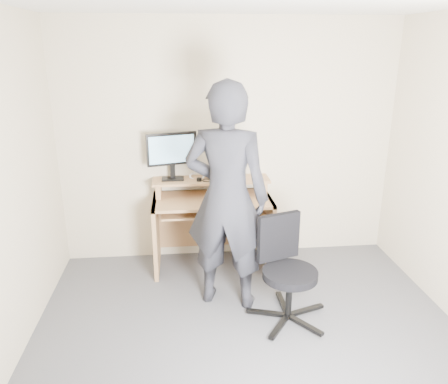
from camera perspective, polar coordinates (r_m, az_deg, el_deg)
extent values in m
plane|color=#58585D|center=(3.53, 3.99, -20.43)|extent=(3.50, 3.50, 0.00)
cube|color=#C3B59B|center=(4.57, 0.64, 6.42)|extent=(3.50, 0.02, 2.50)
cube|color=tan|center=(4.54, -8.84, -5.54)|extent=(0.04, 0.60, 0.75)
cube|color=tan|center=(4.62, 5.73, -4.98)|extent=(0.04, 0.60, 0.75)
cube|color=tan|center=(4.41, -1.53, -1.02)|extent=(1.20, 0.60, 0.03)
cube|color=tan|center=(4.37, -1.43, -2.55)|extent=(1.02, 0.38, 0.02)
cube|color=tan|center=(4.52, -8.53, 0.46)|extent=(0.05, 0.28, 0.15)
cube|color=tan|center=(4.59, 5.05, 0.90)|extent=(0.05, 0.28, 0.15)
cube|color=tan|center=(4.50, -1.69, 1.57)|extent=(1.20, 0.30, 0.02)
cube|color=tan|center=(4.79, -1.76, -3.37)|extent=(1.20, 0.03, 0.65)
cube|color=black|center=(4.51, -6.69, 1.73)|extent=(0.22, 0.14, 0.02)
cube|color=black|center=(4.50, -6.72, 2.77)|extent=(0.05, 0.04, 0.14)
cube|color=black|center=(4.42, -6.84, 5.61)|extent=(0.50, 0.17, 0.33)
cube|color=#82BCE0|center=(4.40, -6.84, 5.55)|extent=(0.44, 0.12, 0.28)
cube|color=black|center=(4.47, -1.24, 2.97)|extent=(0.08, 0.13, 0.20)
cylinder|color=silver|center=(4.47, 0.83, 2.96)|extent=(0.11, 0.11, 0.20)
cube|color=black|center=(4.48, 0.49, 1.73)|extent=(0.08, 0.14, 0.01)
cube|color=black|center=(4.42, -3.26, 1.63)|extent=(0.05, 0.05, 0.03)
torus|color=silver|center=(4.57, -3.57, 2.07)|extent=(0.17, 0.17, 0.06)
cube|color=black|center=(4.35, -1.08, -2.26)|extent=(0.49, 0.31, 0.03)
ellipsoid|color=black|center=(4.34, 2.75, -0.90)|extent=(0.11, 0.09, 0.04)
cube|color=black|center=(3.99, 10.63, -14.92)|extent=(0.34, 0.15, 0.03)
cube|color=black|center=(4.04, 7.67, -14.21)|extent=(0.05, 0.35, 0.03)
cube|color=black|center=(3.91, 5.56, -15.43)|extent=(0.35, 0.15, 0.03)
cube|color=black|center=(3.76, 7.26, -17.05)|extent=(0.24, 0.31, 0.03)
cube|color=black|center=(3.81, 10.54, -16.70)|extent=(0.24, 0.31, 0.03)
cylinder|color=black|center=(3.79, 8.47, -13.24)|extent=(0.05, 0.05, 0.37)
cylinder|color=black|center=(3.69, 8.62, -10.59)|extent=(0.46, 0.46, 0.06)
cube|color=black|center=(3.73, 7.13, -5.81)|extent=(0.38, 0.17, 0.41)
imported|color=black|center=(3.69, 0.35, -0.82)|extent=(0.83, 0.67, 1.98)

